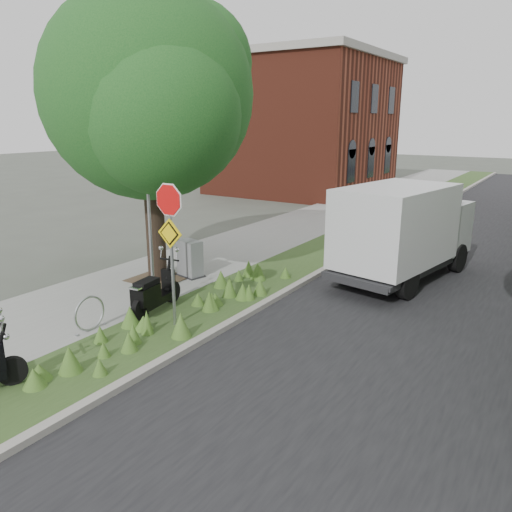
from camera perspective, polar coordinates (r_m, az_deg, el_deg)
The scene contains 13 objects.
ground at distance 9.96m, azimuth -5.42°, elevation -11.29°, with size 120.00×120.00×0.00m, color #4C5147.
sidewalk_near at distance 20.07m, azimuth 2.67°, elevation 2.68°, with size 3.50×60.00×0.12m, color gray.
verge at distance 18.88m, azimuth 9.90°, elevation 1.65°, with size 2.00×60.00×0.12m, color #324D21.
kerb_near at distance 18.53m, azimuth 12.74°, elevation 1.25°, with size 0.20×60.00×0.13m, color #9E9991.
road at distance 17.70m, azimuth 23.38°, elevation -0.50°, with size 7.00×60.00×0.01m, color black.
street_tree_main at distance 13.77m, azimuth -12.22°, elevation 16.47°, with size 6.21×5.54×7.66m.
bare_post at distance 12.61m, azimuth -12.09°, elevation 4.34°, with size 0.08×0.08×4.00m.
bike_hoop at distance 11.16m, azimuth -18.48°, elevation -6.26°, with size 0.06×0.78×0.77m.
sign_assembly at distance 10.48m, azimuth -9.80°, elevation 3.41°, with size 0.94×0.08×3.22m.
brick_building at distance 32.64m, azimuth 5.52°, elevation 14.84°, with size 9.40×10.40×8.30m.
scooter_near at distance 11.71m, azimuth -11.83°, elevation -4.55°, with size 0.54×1.79×0.86m.
box_truck at distance 14.59m, azimuth 16.50°, elevation 3.10°, with size 2.85×5.41×2.33m.
utility_cabinet at distance 14.30m, azimuth -7.55°, elevation -0.36°, with size 0.87×0.68×1.04m.
Camera 1 is at (5.58, -6.94, 4.45)m, focal length 35.00 mm.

